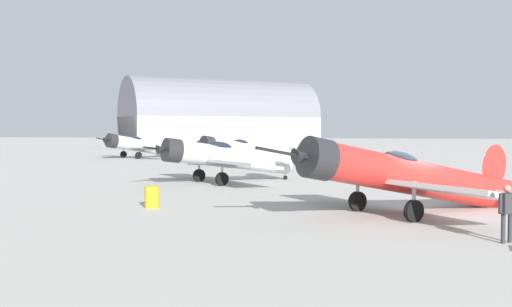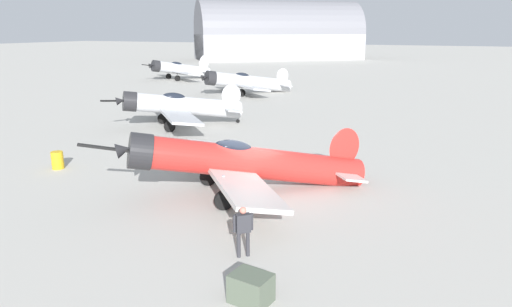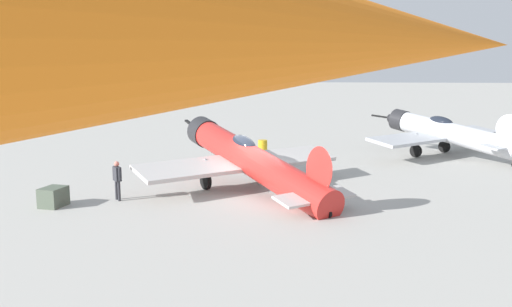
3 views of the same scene
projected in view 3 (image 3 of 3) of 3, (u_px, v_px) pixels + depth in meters
ground_plane at (256, 192)px, 23.54m from camera, size 400.00×400.00×0.00m
airplane_foreground at (250, 160)px, 23.73m from camera, size 9.65×10.27×3.34m
airplane_mid_apron at (445, 132)px, 32.82m from camera, size 9.77×9.49×3.10m
ground_crew_mechanic at (117, 177)px, 21.98m from camera, size 0.48×0.51×1.70m
equipment_crate at (53, 197)px, 21.08m from camera, size 0.96×1.16×0.80m
fuel_drum at (263, 147)px, 34.29m from camera, size 0.64×0.64×0.91m
windsock_mast at (277, 114)px, 1.42m from camera, size 1.97×1.88×5.93m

